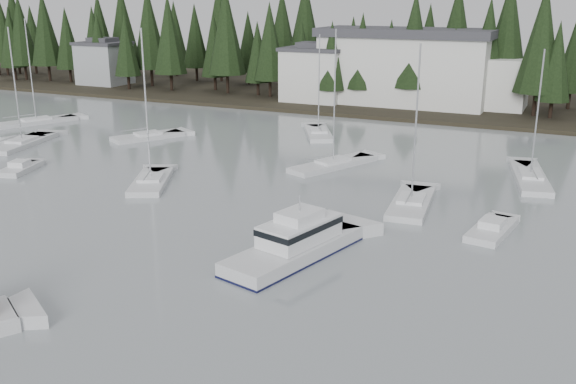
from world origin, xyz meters
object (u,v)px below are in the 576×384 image
object	(u,v)px
harbor_inn	(419,68)
sailboat_4	(333,166)
cabin_cruiser_center	(296,246)
sailboat_5	(148,138)
sailboat_6	(151,183)
house_far_west	(104,62)
sailboat_0	(318,135)
runabout_1	(492,231)
sailboat_9	(37,123)
sailboat_10	(411,205)
sailboat_12	(22,145)
house_west	(315,73)
sailboat_11	(530,179)
runabout_0	(20,170)

from	to	relation	value
harbor_inn	sailboat_4	bearing A→B (deg)	-88.31
cabin_cruiser_center	sailboat_5	distance (m)	38.95
sailboat_6	house_far_west	bearing A→B (deg)	17.03
house_far_west	cabin_cruiser_center	size ratio (longest dim) A/B	0.76
sailboat_0	runabout_1	xyz separation A→B (m)	(23.42, -25.26, 0.07)
sailboat_9	sailboat_10	world-z (taller)	sailboat_9
sailboat_12	runabout_1	distance (m)	51.67
sailboat_6	sailboat_9	bearing A→B (deg)	34.88
house_west	sailboat_4	size ratio (longest dim) A/B	0.70
sailboat_4	cabin_cruiser_center	bearing A→B (deg)	-141.08
cabin_cruiser_center	sailboat_10	world-z (taller)	sailboat_10
sailboat_12	sailboat_11	bearing A→B (deg)	-94.02
house_west	sailboat_5	size ratio (longest dim) A/B	0.79
harbor_inn	sailboat_11	size ratio (longest dim) A/B	2.44
sailboat_12	sailboat_6	bearing A→B (deg)	-120.14
cabin_cruiser_center	sailboat_4	size ratio (longest dim) A/B	0.83
runabout_0	runabout_1	xyz separation A→B (m)	(42.80, 1.65, 0.00)
house_far_west	runabout_0	world-z (taller)	house_far_west
house_west	sailboat_9	world-z (taller)	sailboat_9
sailboat_11	sailboat_0	bearing A→B (deg)	56.42
sailboat_4	house_far_west	bearing A→B (deg)	82.00
cabin_cruiser_center	runabout_0	distance (m)	33.09
sailboat_6	sailboat_12	size ratio (longest dim) A/B	1.05
sailboat_6	sailboat_11	bearing A→B (deg)	-89.16
house_far_west	runabout_0	bearing A→B (deg)	-57.51
house_far_west	sailboat_4	distance (m)	68.61
harbor_inn	sailboat_0	distance (m)	25.86
sailboat_11	sailboat_4	bearing A→B (deg)	88.03
sailboat_12	harbor_inn	bearing A→B (deg)	-51.34
cabin_cruiser_center	runabout_0	world-z (taller)	cabin_cruiser_center
sailboat_5	runabout_1	bearing A→B (deg)	-81.57
house_west	runabout_1	distance (m)	57.02
sailboat_11	runabout_0	world-z (taller)	sailboat_11
harbor_inn	sailboat_12	xyz separation A→B (m)	(-33.57, -43.21, -5.71)
house_far_west	runabout_0	xyz separation A→B (m)	(31.92, -50.13, -4.27)
house_west	harbor_inn	size ratio (longest dim) A/B	0.32
house_west	sailboat_11	bearing A→B (deg)	-42.55
sailboat_6	sailboat_9	xyz separation A→B (m)	(-30.48, 16.77, -0.02)
house_west	sailboat_6	distance (m)	46.92
house_far_west	sailboat_6	xyz separation A→B (m)	(45.80, -48.55, -4.32)
sailboat_0	runabout_1	distance (m)	34.45
sailboat_10	sailboat_0	bearing A→B (deg)	31.53
harbor_inn	sailboat_5	bearing A→B (deg)	-123.63
sailboat_0	sailboat_10	size ratio (longest dim) A/B	0.94
sailboat_9	cabin_cruiser_center	bearing A→B (deg)	-94.75
house_far_west	sailboat_12	size ratio (longest dim) A/B	0.64
house_far_west	sailboat_10	distance (m)	81.69
house_far_west	sailboat_5	xyz separation A→B (m)	(34.06, -33.21, -4.34)
sailboat_5	runabout_1	size ratio (longest dim) A/B	1.96
sailboat_5	sailboat_12	xyz separation A→B (m)	(-10.59, -8.66, -0.00)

